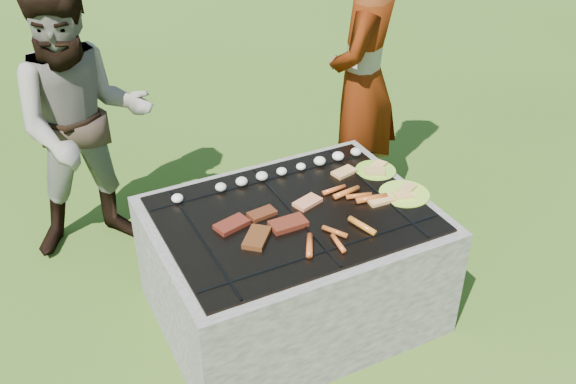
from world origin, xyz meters
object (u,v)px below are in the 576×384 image
fire_pit (293,268)px  cook (363,82)px  plate_near (404,194)px  plate_far (376,170)px  bystander (84,124)px

fire_pit → cook: 1.21m
fire_pit → plate_near: size_ratio=4.20×
plate_far → cook: size_ratio=0.15×
cook → bystander: size_ratio=1.09×
cook → plate_near: bearing=28.1°
plate_far → cook: 0.65m
plate_near → cook: 0.87m
plate_near → bystander: bearing=138.4°
fire_pit → plate_far: 0.67m
fire_pit → bystander: bystander is taller
plate_far → plate_near: size_ratio=0.81×
plate_far → bystander: (-1.28, 0.88, 0.16)m
plate_near → bystander: size_ratio=0.20×
fire_pit → plate_far: (0.56, 0.15, 0.33)m
fire_pit → bystander: (-0.72, 1.04, 0.49)m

